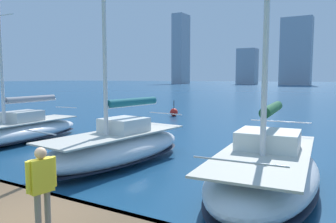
# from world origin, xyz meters

# --- Properties ---
(dock_pier) EXTENTS (28.00, 2.80, 0.60)m
(dock_pier) POSITION_xyz_m (-0.00, -0.10, 0.54)
(dock_pier) COLOR brown
(dock_pier) RESTS_ON ground
(sailboat_forest) EXTENTS (3.55, 7.60, 10.98)m
(sailboat_forest) POSITION_xyz_m (-3.45, -5.71, 0.71)
(sailboat_forest) COLOR silver
(sailboat_forest) RESTS_ON ground
(sailboat_teal) EXTENTS (3.24, 7.51, 10.46)m
(sailboat_teal) POSITION_xyz_m (2.45, -6.11, 0.71)
(sailboat_teal) COLOR white
(sailboat_teal) RESTS_ON ground
(sailboat_grey) EXTENTS (2.84, 8.48, 10.01)m
(sailboat_grey) POSITION_xyz_m (9.74, -6.77, 0.64)
(sailboat_grey) COLOR white
(sailboat_grey) RESTS_ON ground
(person_yellow_shirt) EXTENTS (0.25, 0.58, 1.58)m
(person_yellow_shirt) POSITION_xyz_m (-0.85, 0.10, 1.55)
(person_yellow_shirt) COLOR gray
(person_yellow_shirt) RESTS_ON dock_pier
(channel_buoy) EXTENTS (0.70, 0.70, 1.40)m
(channel_buoy) POSITION_xyz_m (8.39, -21.44, 0.36)
(channel_buoy) COLOR red
(channel_buoy) RESTS_ON ground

